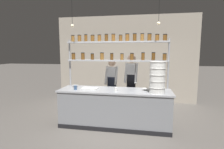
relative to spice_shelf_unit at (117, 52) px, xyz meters
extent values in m
plane|color=#5B5651|center=(0.00, -0.33, -1.84)|extent=(40.00, 40.00, 0.00)
cube|color=#9E9384|center=(0.00, 2.04, -0.27)|extent=(5.13, 0.12, 3.14)
cube|color=gray|center=(0.00, -0.33, -1.40)|extent=(2.67, 0.72, 0.88)
cube|color=#999BA0|center=(0.00, -0.33, -0.94)|extent=(2.73, 0.76, 0.04)
cube|color=black|center=(0.00, -0.69, -1.79)|extent=(2.67, 0.03, 0.10)
cylinder|color=#999BA0|center=(-1.28, 0.00, -0.76)|extent=(0.04, 0.04, 2.16)
cylinder|color=#999BA0|center=(1.28, 0.00, -0.76)|extent=(0.04, 0.04, 2.16)
cube|color=#999BA0|center=(0.00, 0.00, -0.22)|extent=(2.57, 0.28, 0.04)
cylinder|color=brown|center=(-1.18, 0.00, -0.13)|extent=(0.10, 0.10, 0.16)
cylinder|color=black|center=(-1.18, 0.00, -0.04)|extent=(0.10, 0.10, 0.02)
cylinder|color=brown|center=(-0.91, 0.00, -0.12)|extent=(0.09, 0.09, 0.17)
cylinder|color=black|center=(-0.91, 0.00, -0.03)|extent=(0.10, 0.10, 0.02)
cylinder|color=#513314|center=(-0.65, 0.00, -0.13)|extent=(0.09, 0.09, 0.14)
cylinder|color=black|center=(-0.65, 0.00, -0.05)|extent=(0.09, 0.09, 0.02)
cylinder|color=brown|center=(-0.39, 0.00, -0.12)|extent=(0.10, 0.10, 0.17)
cylinder|color=black|center=(-0.39, 0.00, -0.03)|extent=(0.10, 0.10, 0.02)
cylinder|color=#513314|center=(-0.13, 0.00, -0.13)|extent=(0.08, 0.08, 0.16)
cylinder|color=black|center=(-0.13, 0.00, -0.04)|extent=(0.08, 0.08, 0.02)
cylinder|color=brown|center=(0.13, 0.00, -0.13)|extent=(0.08, 0.08, 0.15)
cylinder|color=black|center=(0.13, 0.00, -0.05)|extent=(0.09, 0.09, 0.02)
cylinder|color=brown|center=(0.39, 0.00, -0.13)|extent=(0.09, 0.09, 0.16)
cylinder|color=black|center=(0.39, 0.00, -0.04)|extent=(0.10, 0.10, 0.02)
cylinder|color=brown|center=(0.66, 0.00, -0.12)|extent=(0.08, 0.08, 0.17)
cylinder|color=black|center=(0.66, 0.00, -0.02)|extent=(0.09, 0.09, 0.02)
cylinder|color=#513314|center=(0.92, 0.00, -0.12)|extent=(0.09, 0.09, 0.18)
cylinder|color=black|center=(0.92, 0.00, -0.02)|extent=(0.09, 0.09, 0.02)
cylinder|color=brown|center=(1.18, 0.00, -0.13)|extent=(0.09, 0.09, 0.15)
cylinder|color=black|center=(1.18, 0.00, -0.05)|extent=(0.09, 0.09, 0.02)
cube|color=#999BA0|center=(0.00, 0.00, 0.24)|extent=(2.57, 0.28, 0.04)
cylinder|color=brown|center=(-1.18, 0.00, 0.34)|extent=(0.09, 0.09, 0.15)
cylinder|color=black|center=(-1.18, 0.00, 0.43)|extent=(0.09, 0.09, 0.02)
cylinder|color=brown|center=(-1.00, 0.00, 0.34)|extent=(0.09, 0.09, 0.16)
cylinder|color=black|center=(-1.00, 0.00, 0.43)|extent=(0.10, 0.10, 0.02)
cylinder|color=brown|center=(-0.82, 0.00, 0.35)|extent=(0.08, 0.08, 0.17)
cylinder|color=black|center=(-0.82, 0.00, 0.44)|extent=(0.08, 0.08, 0.02)
cylinder|color=brown|center=(-0.64, 0.00, 0.34)|extent=(0.10, 0.10, 0.15)
cylinder|color=black|center=(-0.64, 0.00, 0.43)|extent=(0.10, 0.10, 0.02)
cylinder|color=brown|center=(-0.46, 0.00, 0.34)|extent=(0.09, 0.09, 0.16)
cylinder|color=black|center=(-0.46, 0.00, 0.43)|extent=(0.09, 0.09, 0.02)
cylinder|color=#513314|center=(-0.27, 0.00, 0.35)|extent=(0.09, 0.09, 0.17)
cylinder|color=black|center=(-0.27, 0.00, 0.44)|extent=(0.09, 0.09, 0.02)
cylinder|color=brown|center=(-0.09, 0.00, 0.35)|extent=(0.10, 0.10, 0.17)
cylinder|color=black|center=(-0.09, 0.00, 0.44)|extent=(0.10, 0.10, 0.02)
cylinder|color=brown|center=(0.10, 0.00, 0.33)|extent=(0.08, 0.08, 0.14)
cylinder|color=black|center=(0.10, 0.00, 0.42)|extent=(0.08, 0.08, 0.02)
cylinder|color=brown|center=(0.26, 0.00, 0.35)|extent=(0.10, 0.10, 0.17)
cylinder|color=black|center=(0.26, 0.00, 0.44)|extent=(0.10, 0.10, 0.02)
cylinder|color=#513314|center=(0.45, 0.00, 0.35)|extent=(0.09, 0.09, 0.17)
cylinder|color=black|center=(0.45, 0.00, 0.44)|extent=(0.09, 0.09, 0.02)
cylinder|color=brown|center=(0.63, 0.00, 0.35)|extent=(0.09, 0.09, 0.17)
cylinder|color=black|center=(0.63, 0.00, 0.44)|extent=(0.09, 0.09, 0.02)
cylinder|color=brown|center=(0.81, 0.00, 0.34)|extent=(0.10, 0.10, 0.16)
cylinder|color=black|center=(0.81, 0.00, 0.43)|extent=(0.10, 0.10, 0.02)
cylinder|color=brown|center=(0.99, 0.00, 0.34)|extent=(0.10, 0.10, 0.15)
cylinder|color=black|center=(0.99, 0.00, 0.42)|extent=(0.10, 0.10, 0.02)
cylinder|color=brown|center=(1.18, 0.00, 0.33)|extent=(0.10, 0.10, 0.14)
cylinder|color=black|center=(1.18, 0.00, 0.41)|extent=(0.10, 0.10, 0.02)
cylinder|color=black|center=(-0.29, 0.44, -1.45)|extent=(0.11, 0.11, 0.79)
cylinder|color=black|center=(-0.13, 0.42, -1.45)|extent=(0.11, 0.11, 0.79)
cube|color=#232838|center=(-0.21, 0.43, -0.88)|extent=(0.24, 0.19, 0.34)
cube|color=white|center=(-0.21, 0.43, -0.57)|extent=(0.24, 0.20, 0.28)
sphere|color=tan|center=(-0.21, 0.43, -0.31)|extent=(0.21, 0.21, 0.21)
cylinder|color=white|center=(-0.36, 0.38, -0.66)|extent=(0.09, 0.25, 0.52)
cylinder|color=white|center=(-0.07, 0.35, -0.66)|extent=(0.09, 0.25, 0.52)
cylinder|color=black|center=(0.27, 0.38, -1.41)|extent=(0.11, 0.11, 0.85)
cylinder|color=black|center=(0.43, 0.37, -1.41)|extent=(0.11, 0.11, 0.85)
cube|color=black|center=(0.35, 0.38, -0.80)|extent=(0.24, 0.19, 0.37)
cube|color=white|center=(0.35, 0.38, -0.47)|extent=(0.24, 0.20, 0.30)
sphere|color=tan|center=(0.35, 0.38, -0.19)|extent=(0.22, 0.22, 0.22)
cylinder|color=white|center=(0.20, 0.33, -0.57)|extent=(0.10, 0.26, 0.56)
cylinder|color=white|center=(0.49, 0.30, -0.57)|extent=(0.10, 0.26, 0.56)
cylinder|color=white|center=(0.99, -0.51, -0.85)|extent=(0.34, 0.34, 0.13)
cylinder|color=silver|center=(0.99, -0.51, -0.78)|extent=(0.36, 0.36, 0.01)
cylinder|color=white|center=(0.99, -0.51, -0.71)|extent=(0.34, 0.34, 0.13)
cylinder|color=silver|center=(0.99, -0.51, -0.64)|extent=(0.36, 0.36, 0.01)
cylinder|color=white|center=(0.99, -0.51, -0.57)|extent=(0.34, 0.34, 0.13)
cylinder|color=silver|center=(0.99, -0.51, -0.50)|extent=(0.36, 0.36, 0.01)
cylinder|color=white|center=(0.99, -0.51, -0.43)|extent=(0.34, 0.34, 0.13)
cylinder|color=silver|center=(0.99, -0.51, -0.36)|extent=(0.36, 0.36, 0.01)
cylinder|color=white|center=(0.99, -0.51, -0.29)|extent=(0.34, 0.34, 0.13)
cylinder|color=silver|center=(0.99, -0.51, -0.22)|extent=(0.36, 0.36, 0.01)
cube|color=silver|center=(-0.63, -0.33, -0.91)|extent=(0.40, 0.26, 0.02)
cylinder|color=silver|center=(0.75, -0.26, -0.91)|extent=(0.08, 0.08, 0.01)
cone|color=silver|center=(0.75, -0.26, -0.89)|extent=(0.19, 0.19, 0.05)
cylinder|color=#B2B7BC|center=(-1.09, -0.15, -0.91)|extent=(0.07, 0.07, 0.01)
cone|color=#B2B7BC|center=(-1.09, -0.15, -0.90)|extent=(0.16, 0.16, 0.04)
cylinder|color=#334C70|center=(-0.95, -0.49, -0.87)|extent=(0.07, 0.07, 0.10)
cylinder|color=silver|center=(0.05, -0.44, -0.88)|extent=(0.07, 0.07, 0.08)
cylinder|color=black|center=(-1.05, -0.33, 0.94)|extent=(0.01, 0.01, 0.62)
sphere|color=#F9E5B2|center=(-1.05, -0.33, 0.63)|extent=(0.07, 0.07, 0.07)
cylinder|color=black|center=(0.99, -0.33, 0.94)|extent=(0.01, 0.01, 0.62)
sphere|color=#F9E5B2|center=(0.99, -0.33, 0.63)|extent=(0.07, 0.07, 0.07)
camera|label=1|loc=(0.68, -4.45, 0.00)|focal=28.00mm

